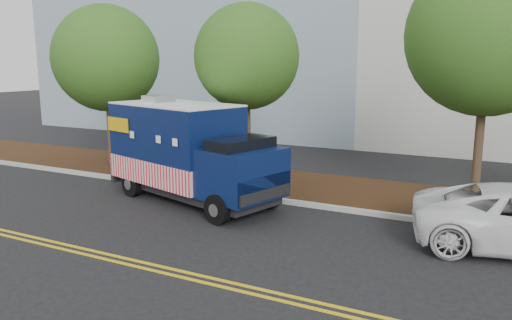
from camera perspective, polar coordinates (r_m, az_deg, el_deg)
The scene contains 10 objects.
ground at distance 16.22m, azimuth -8.04°, elevation -4.88°, with size 120.00×120.00×0.00m, color black.
curb at distance 17.31m, azimuth -5.37°, elevation -3.53°, with size 120.00×0.18×0.15m, color #9E9E99.
mulch_strip at distance 19.06m, azimuth -1.97°, elevation -2.12°, with size 120.00×4.00×0.15m, color black.
centerline_near at distance 13.03m, azimuth -19.54°, elevation -9.43°, with size 120.00×0.10×0.01m, color gold.
centerline_far at distance 12.88m, azimuth -20.36°, elevation -9.74°, with size 120.00×0.10×0.01m, color gold.
tree_a at distance 22.18m, azimuth -16.74°, elevation 11.04°, with size 4.43×4.43×6.81m.
tree_b at distance 18.23m, azimuth -1.06°, elevation 11.68°, with size 3.79×3.79×6.53m.
tree_c at distance 16.04m, azimuth 25.00°, elevation 12.78°, with size 4.64×4.64×7.51m.
sign_post at distance 17.96m, azimuth -8.90°, elevation 0.59°, with size 0.06×0.06×2.40m, color #473828.
food_truck at distance 16.28m, azimuth -7.85°, elevation 0.66°, with size 6.71×3.97×3.34m.
Camera 1 is at (9.08, -12.68, 4.44)m, focal length 35.00 mm.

